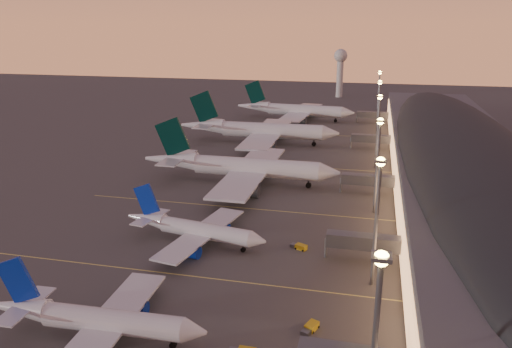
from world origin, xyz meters
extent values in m
plane|color=#474441|center=(0.00, 0.00, 0.00)|extent=(700.00, 700.00, 0.00)
cylinder|color=silver|center=(-3.92, -28.13, 3.54)|extent=(23.40, 4.84, 3.96)
cone|color=silver|center=(9.58, -27.62, 3.54)|extent=(3.90, 4.10, 3.96)
cone|color=silver|center=(-20.80, -28.77, 4.04)|extent=(10.65, 4.36, 3.96)
cube|color=silver|center=(-5.05, -28.17, 2.85)|extent=(8.02, 33.59, 0.44)
cylinder|color=#0C2797|center=(-4.58, -20.81, 1.51)|extent=(5.36, 3.17, 2.97)
cube|color=#0C2797|center=(-20.27, -28.75, 9.17)|extent=(7.27, 0.87, 8.59)
cube|color=silver|center=(-19.52, -28.72, 4.63)|extent=(4.21, 12.14, 0.28)
cylinder|color=black|center=(5.84, -27.76, 0.78)|extent=(0.33, 0.33, 1.56)
cylinder|color=black|center=(5.84, -27.76, 0.55)|extent=(1.13, 0.73, 1.11)
cylinder|color=black|center=(-5.90, -25.43, 0.78)|extent=(0.33, 0.33, 1.56)
cylinder|color=black|center=(-5.90, -25.43, 0.55)|extent=(1.13, 0.73, 1.11)
cylinder|color=black|center=(-5.69, -30.97, 0.78)|extent=(0.33, 0.33, 1.56)
cylinder|color=black|center=(-5.69, -30.97, 0.55)|extent=(1.13, 0.73, 1.11)
cylinder|color=silver|center=(-1.50, 9.85, 3.43)|extent=(22.82, 7.67, 3.83)
cone|color=silver|center=(11.37, 7.58, 3.43)|extent=(4.24, 4.40, 3.83)
cone|color=silver|center=(-17.58, 12.68, 3.91)|extent=(10.67, 5.53, 3.83)
cube|color=silver|center=(-2.57, 10.04, 2.76)|extent=(12.02, 32.90, 0.42)
cylinder|color=#0C2797|center=(-0.63, 16.90, 1.46)|extent=(5.50, 3.71, 2.87)
cylinder|color=#0C2797|center=(-3.09, 2.92, 1.46)|extent=(5.50, 3.71, 2.87)
cube|color=#0C2797|center=(-17.08, 12.59, 8.87)|extent=(7.01, 1.78, 8.31)
cube|color=silver|center=(-16.37, 12.46, 4.48)|extent=(5.59, 12.07, 0.27)
cylinder|color=black|center=(7.81, 8.21, 0.76)|extent=(0.35, 0.35, 1.51)
cylinder|color=black|center=(7.81, 8.21, 0.54)|extent=(1.17, 0.85, 1.07)
cylinder|color=black|center=(-2.82, 12.80, 0.76)|extent=(0.35, 0.35, 1.51)
cylinder|color=black|center=(-2.82, 12.80, 0.54)|extent=(1.17, 0.85, 1.07)
cylinder|color=black|center=(-3.75, 7.52, 0.76)|extent=(0.35, 0.35, 1.51)
cylinder|color=black|center=(-3.75, 7.52, 0.54)|extent=(1.17, 0.85, 1.07)
cylinder|color=silver|center=(-0.67, 56.81, 5.40)|extent=(39.66, 6.05, 6.00)
cone|color=silver|center=(22.35, 56.78, 5.40)|extent=(6.40, 6.00, 6.00)
cone|color=silver|center=(-29.45, 56.85, 6.15)|extent=(17.91, 6.02, 6.00)
cube|color=silver|center=(-2.59, 56.81, 4.35)|extent=(11.59, 57.97, 0.66)
cylinder|color=#585A5F|center=(-1.29, 69.56, 2.32)|extent=(8.96, 4.51, 4.50)
cylinder|color=#585A5F|center=(-1.33, 44.06, 2.32)|extent=(8.96, 4.51, 4.50)
cube|color=black|center=(-28.55, 56.85, 13.89)|extent=(11.83, 0.92, 13.31)
cube|color=silver|center=(-27.27, 56.85, 7.04)|extent=(6.42, 20.87, 0.42)
cylinder|color=black|center=(15.98, 56.79, 1.20)|extent=(0.48, 0.48, 2.40)
cylinder|color=black|center=(15.98, 56.79, 0.84)|extent=(1.68, 1.05, 1.68)
cylinder|color=black|center=(-3.86, 61.01, 1.20)|extent=(0.48, 0.48, 2.40)
cylinder|color=black|center=(-3.86, 61.01, 0.84)|extent=(1.68, 1.05, 1.68)
cylinder|color=black|center=(-3.87, 52.62, 1.20)|extent=(0.48, 0.48, 2.40)
cylinder|color=black|center=(-3.87, 52.62, 0.84)|extent=(1.68, 1.05, 1.68)
cylinder|color=silver|center=(-6.89, 111.82, 5.75)|extent=(42.35, 7.12, 6.39)
cone|color=silver|center=(17.64, 112.24, 5.75)|extent=(6.92, 6.51, 6.39)
cone|color=silver|center=(-37.54, 111.29, 6.55)|extent=(19.19, 6.72, 6.39)
cube|color=silver|center=(-8.93, 111.78, 4.63)|extent=(13.33, 61.95, 0.70)
cylinder|color=#585A5F|center=(-7.80, 125.39, 2.48)|extent=(9.62, 4.96, 4.79)
cylinder|color=#585A5F|center=(-7.33, 98.22, 2.48)|extent=(9.62, 4.96, 4.79)
cube|color=black|center=(-36.59, 111.30, 14.80)|extent=(12.61, 1.18, 14.18)
cube|color=silver|center=(-35.23, 111.33, 7.51)|extent=(7.20, 22.34, 0.45)
cylinder|color=black|center=(10.85, 112.12, 1.28)|extent=(0.52, 0.52, 2.56)
cylinder|color=black|center=(10.85, 112.12, 0.89)|extent=(1.81, 1.15, 1.79)
cylinder|color=black|center=(-10.37, 116.23, 1.28)|extent=(0.52, 0.52, 2.56)
cylinder|color=black|center=(-10.37, 116.23, 0.89)|extent=(1.81, 1.15, 1.79)
cylinder|color=black|center=(-10.21, 107.29, 1.28)|extent=(0.52, 0.52, 2.56)
cylinder|color=black|center=(-10.21, 107.29, 0.89)|extent=(1.81, 1.15, 1.79)
cylinder|color=silver|center=(-0.97, 168.02, 5.30)|extent=(39.35, 9.33, 5.89)
cone|color=silver|center=(21.58, 166.01, 5.30)|extent=(6.79, 6.43, 5.89)
cone|color=silver|center=(-29.15, 170.53, 6.04)|extent=(18.06, 7.43, 5.89)
cube|color=silver|center=(-2.84, 168.19, 4.27)|extent=(16.33, 57.76, 0.65)
cylinder|color=#585A5F|center=(-0.48, 180.56, 2.28)|extent=(9.16, 5.18, 4.42)
cylinder|color=#585A5F|center=(-2.70, 155.59, 2.28)|extent=(9.16, 5.18, 4.42)
cube|color=black|center=(-28.27, 170.45, 13.66)|extent=(11.66, 1.91, 13.08)
cube|color=silver|center=(-27.02, 170.34, 6.93)|extent=(8.08, 20.99, 0.41)
cylinder|color=black|center=(15.34, 166.56, 1.18)|extent=(0.51, 0.51, 2.36)
cylinder|color=black|center=(15.34, 166.56, 0.83)|extent=(1.74, 1.17, 1.65)
cylinder|color=black|center=(-3.73, 172.41, 1.18)|extent=(0.51, 0.51, 2.36)
cylinder|color=black|center=(-3.73, 172.41, 0.83)|extent=(1.74, 1.17, 1.65)
cylinder|color=black|center=(-4.46, 164.19, 1.18)|extent=(0.51, 0.51, 2.36)
cylinder|color=black|center=(-4.46, 164.19, 0.83)|extent=(1.74, 1.17, 1.65)
cube|color=#505156|center=(62.00, 72.50, 6.00)|extent=(40.00, 255.00, 12.00)
ellipsoid|color=black|center=(62.00, 72.50, 12.00)|extent=(39.00, 253.00, 10.92)
cube|color=#FFAA67|center=(41.80, 72.50, 5.00)|extent=(0.40, 244.80, 8.00)
cube|color=#585A5F|center=(34.00, 10.00, 4.50)|extent=(16.00, 3.20, 3.00)
cylinder|color=slate|center=(26.00, 10.00, 2.20)|extent=(0.70, 0.70, 4.40)
cube|color=#585A5F|center=(34.00, 55.00, 4.50)|extent=(16.00, 3.20, 3.00)
cylinder|color=slate|center=(26.00, 55.00, 2.20)|extent=(0.70, 0.70, 4.40)
cube|color=#585A5F|center=(34.00, 112.00, 4.50)|extent=(16.00, 3.20, 3.00)
cylinder|color=slate|center=(26.00, 112.00, 2.20)|extent=(0.70, 0.70, 4.40)
cube|color=#585A5F|center=(34.00, 168.00, 4.50)|extent=(16.00, 3.20, 3.00)
cylinder|color=slate|center=(26.00, 168.00, 2.20)|extent=(0.70, 0.70, 4.40)
cube|color=slate|center=(36.00, -40.00, 25.20)|extent=(2.20, 2.20, 0.50)
sphere|color=#FFCB4C|center=(36.00, -40.00, 25.00)|extent=(1.80, 1.80, 1.80)
cylinder|color=slate|center=(36.00, 0.00, 12.50)|extent=(0.70, 0.70, 25.00)
cube|color=slate|center=(36.00, 0.00, 25.20)|extent=(2.20, 2.20, 0.50)
sphere|color=#FFCB4C|center=(36.00, 0.00, 25.00)|extent=(1.80, 1.80, 1.80)
cylinder|color=slate|center=(36.00, 40.00, 12.50)|extent=(0.70, 0.70, 25.00)
cube|color=slate|center=(36.00, 40.00, 25.20)|extent=(2.20, 2.20, 0.50)
sphere|color=#FFCB4C|center=(36.00, 40.00, 25.00)|extent=(1.80, 1.80, 1.80)
cylinder|color=slate|center=(36.00, 85.00, 12.50)|extent=(0.70, 0.70, 25.00)
cube|color=slate|center=(36.00, 85.00, 25.20)|extent=(2.20, 2.20, 0.50)
sphere|color=#FFCB4C|center=(36.00, 85.00, 25.00)|extent=(1.80, 1.80, 1.80)
cylinder|color=slate|center=(36.00, 130.00, 12.50)|extent=(0.70, 0.70, 25.00)
cube|color=slate|center=(36.00, 130.00, 25.20)|extent=(2.20, 2.20, 0.50)
sphere|color=#FFCB4C|center=(36.00, 130.00, 25.00)|extent=(1.80, 1.80, 1.80)
cylinder|color=slate|center=(36.00, 175.00, 12.50)|extent=(0.70, 0.70, 25.00)
cube|color=slate|center=(36.00, 175.00, 25.20)|extent=(2.20, 2.20, 0.50)
sphere|color=#FFCB4C|center=(36.00, 175.00, 25.00)|extent=(1.80, 1.80, 1.80)
cylinder|color=silver|center=(10.00, 260.00, 13.00)|extent=(4.40, 4.40, 26.00)
sphere|color=silver|center=(10.00, 260.00, 28.00)|extent=(9.00, 9.00, 9.00)
cube|color=#D8C659|center=(0.00, -5.00, 0.01)|extent=(90.00, 0.36, 0.00)
cube|color=#D8C659|center=(0.00, 35.00, 0.01)|extent=(90.00, 0.36, 0.00)
cube|color=#D8C659|center=(0.00, 80.00, 0.01)|extent=(90.00, 0.36, 0.00)
cube|color=#D8C659|center=(0.00, 135.00, 0.01)|extent=(90.00, 0.36, 0.00)
cube|color=gold|center=(20.21, 12.53, 0.58)|extent=(2.93, 2.43, 1.15)
cube|color=#585A5F|center=(18.48, 13.27, 0.42)|extent=(1.88, 1.83, 0.84)
cylinder|color=black|center=(21.38, 12.88, 0.23)|extent=(0.50, 0.35, 0.46)
cylinder|color=black|center=(20.76, 11.43, 0.23)|extent=(0.50, 0.35, 0.46)
cylinder|color=black|center=(19.65, 13.62, 0.23)|extent=(0.50, 0.35, 0.46)
cylinder|color=black|center=(19.03, 12.17, 0.23)|extent=(0.50, 0.35, 0.46)
cube|color=gold|center=(26.47, -17.66, 0.58)|extent=(2.40, 2.93, 1.16)
cube|color=#585A5F|center=(25.77, -19.42, 0.42)|extent=(1.81, 1.87, 0.84)
cylinder|color=black|center=(26.08, -16.48, 0.23)|extent=(0.35, 0.50, 0.46)
cylinder|color=black|center=(27.55, -17.07, 0.23)|extent=(0.35, 0.50, 0.46)
cylinder|color=black|center=(25.39, -18.24, 0.23)|extent=(0.35, 0.50, 0.46)
cylinder|color=black|center=(26.85, -18.83, 0.23)|extent=(0.35, 0.50, 0.46)
camera|label=1|loc=(34.11, -90.15, 49.12)|focal=35.00mm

